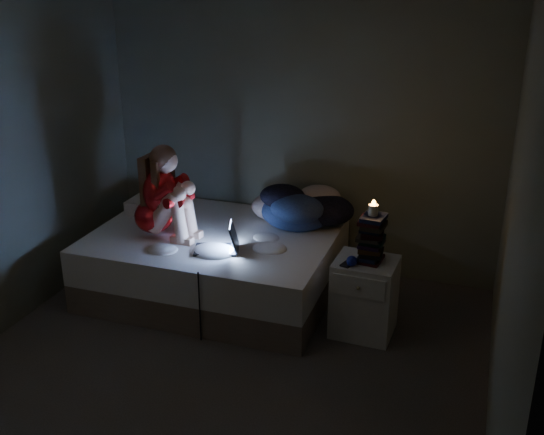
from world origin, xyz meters
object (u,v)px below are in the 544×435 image
at_px(candle, 373,215).
at_px(laptop, 215,237).
at_px(phone, 349,264).
at_px(woman, 152,190).
at_px(nightstand, 364,297).
at_px(bed, 215,263).

bearing_deg(candle, laptop, -175.75).
distance_m(laptop, phone, 1.08).
relative_size(woman, phone, 5.67).
xyz_separation_m(laptop, nightstand, (1.19, 0.08, -0.37)).
relative_size(woman, candle, 9.91).
distance_m(laptop, nightstand, 1.25).
distance_m(woman, candle, 1.84).
relative_size(bed, phone, 14.31).
relative_size(bed, woman, 2.53).
relative_size(nightstand, phone, 4.35).
bearing_deg(woman, bed, 25.72).
xyz_separation_m(bed, laptop, (0.16, -0.33, 0.40)).
distance_m(bed, phone, 1.33).
height_order(woman, nightstand, woman).
relative_size(bed, candle, 25.04).
distance_m(woman, nightstand, 1.92).
distance_m(nightstand, phone, 0.35).
height_order(nightstand, phone, phone).
xyz_separation_m(laptop, phone, (1.08, -0.03, -0.06)).
distance_m(bed, candle, 1.56).
bearing_deg(bed, laptop, -64.21).
distance_m(laptop, candle, 1.26).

